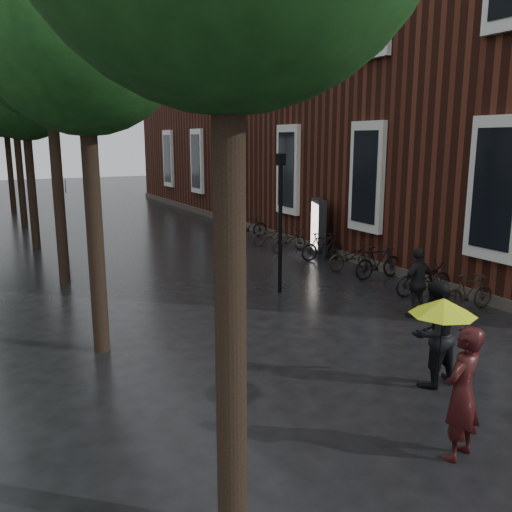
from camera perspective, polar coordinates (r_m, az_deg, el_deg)
brick_building at (r=28.54m, az=8.22°, el=15.63°), size 10.20×33.20×12.00m
street_trees at (r=19.81m, az=-22.41°, el=17.45°), size 4.33×34.03×8.91m
person_burgundy at (r=7.87m, az=20.86°, el=-13.32°), size 0.77×0.60×1.87m
person_black at (r=9.89m, az=18.16°, el=-7.76°), size 0.95×0.75×1.89m
lime_umbrella at (r=8.57m, az=19.10°, el=-5.05°), size 1.00×1.00×1.48m
pedestrian_walking at (r=13.55m, az=16.66°, el=-2.73°), size 1.03×0.52×1.70m
parked_bicycles at (r=18.60m, az=8.21°, el=0.44°), size 2.02×12.39×1.04m
ad_lightbox at (r=20.07m, az=6.54°, el=3.01°), size 0.31×1.38×2.08m
lamp_post at (r=14.82m, az=2.59°, el=4.88°), size 0.20×0.20×3.85m
cycle_sign at (r=21.28m, az=-19.43°, el=5.08°), size 0.15×0.51×2.78m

